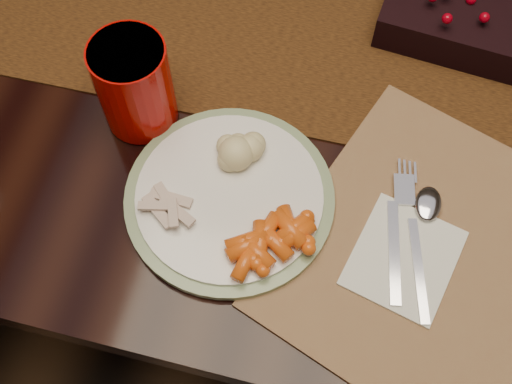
% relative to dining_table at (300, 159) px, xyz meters
% --- Properties ---
extents(floor, '(5.00, 5.00, 0.00)m').
position_rel_dining_table_xyz_m(floor, '(0.00, 0.00, -0.38)').
color(floor, black).
rests_on(floor, ground).
extents(dining_table, '(1.80, 1.00, 0.75)m').
position_rel_dining_table_xyz_m(dining_table, '(0.00, 0.00, 0.00)').
color(dining_table, black).
rests_on(dining_table, floor).
extents(table_runner, '(1.73, 0.38, 0.00)m').
position_rel_dining_table_xyz_m(table_runner, '(-0.05, -0.01, 0.38)').
color(table_runner, '#482504').
rests_on(table_runner, dining_table).
extents(placemat_main, '(0.60, 0.52, 0.00)m').
position_rel_dining_table_xyz_m(placemat_main, '(0.29, -0.33, 0.38)').
color(placemat_main, brown).
rests_on(placemat_main, dining_table).
extents(dinner_plate, '(0.29, 0.29, 0.01)m').
position_rel_dining_table_xyz_m(dinner_plate, '(-0.05, -0.29, 0.39)').
color(dinner_plate, white).
rests_on(dinner_plate, placemat_main).
extents(baby_carrots, '(0.12, 0.10, 0.02)m').
position_rel_dining_table_xyz_m(baby_carrots, '(0.01, -0.35, 0.40)').
color(baby_carrots, '#D95010').
rests_on(baby_carrots, dinner_plate).
extents(mashed_potatoes, '(0.09, 0.08, 0.04)m').
position_rel_dining_table_xyz_m(mashed_potatoes, '(-0.05, -0.24, 0.41)').
color(mashed_potatoes, '#D2C67E').
rests_on(mashed_potatoes, dinner_plate).
extents(turkey_shreds, '(0.08, 0.07, 0.01)m').
position_rel_dining_table_xyz_m(turkey_shreds, '(-0.11, -0.33, 0.40)').
color(turkey_shreds, tan).
rests_on(turkey_shreds, dinner_plate).
extents(napkin, '(0.14, 0.15, 0.00)m').
position_rel_dining_table_xyz_m(napkin, '(0.17, -0.32, 0.38)').
color(napkin, white).
rests_on(napkin, placemat_main).
extents(fork, '(0.05, 0.17, 0.00)m').
position_rel_dining_table_xyz_m(fork, '(0.16, -0.30, 0.39)').
color(fork, silver).
rests_on(fork, napkin).
extents(spoon, '(0.07, 0.16, 0.00)m').
position_rel_dining_table_xyz_m(spoon, '(0.19, -0.30, 0.39)').
color(spoon, silver).
rests_on(spoon, napkin).
extents(red_cup, '(0.11, 0.11, 0.13)m').
position_rel_dining_table_xyz_m(red_cup, '(-0.19, -0.20, 0.44)').
color(red_cup, '#A70500').
rests_on(red_cup, placemat_main).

